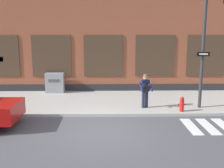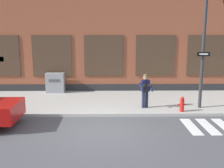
{
  "view_description": "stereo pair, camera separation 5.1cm",
  "coord_description": "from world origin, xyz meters",
  "px_view_note": "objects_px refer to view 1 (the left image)",
  "views": [
    {
      "loc": [
        0.23,
        -9.42,
        3.66
      ],
      "look_at": [
        0.45,
        2.12,
        1.44
      ],
      "focal_mm": 42.0,
      "sensor_mm": 36.0,
      "label": 1
    },
    {
      "loc": [
        0.29,
        -9.42,
        3.66
      ],
      "look_at": [
        0.45,
        2.12,
        1.44
      ],
      "focal_mm": 42.0,
      "sensor_mm": 36.0,
      "label": 2
    }
  ],
  "objects_px": {
    "traffic_light": "(212,28)",
    "utility_box": "(55,83)",
    "fire_hydrant": "(182,104)",
    "busker": "(145,89)"
  },
  "relations": [
    {
      "from": "busker",
      "to": "fire_hydrant",
      "type": "relative_size",
      "value": 2.33
    },
    {
      "from": "fire_hydrant",
      "to": "traffic_light",
      "type": "bearing_deg",
      "value": -16.56
    },
    {
      "from": "busker",
      "to": "utility_box",
      "type": "height_order",
      "value": "busker"
    },
    {
      "from": "busker",
      "to": "fire_hydrant",
      "type": "height_order",
      "value": "busker"
    },
    {
      "from": "busker",
      "to": "fire_hydrant",
      "type": "bearing_deg",
      "value": -21.34
    },
    {
      "from": "traffic_light",
      "to": "utility_box",
      "type": "bearing_deg",
      "value": 150.07
    },
    {
      "from": "busker",
      "to": "utility_box",
      "type": "xyz_separation_m",
      "value": [
        -5.0,
        3.46,
        -0.33
      ]
    },
    {
      "from": "utility_box",
      "to": "fire_hydrant",
      "type": "height_order",
      "value": "utility_box"
    },
    {
      "from": "utility_box",
      "to": "fire_hydrant",
      "type": "xyz_separation_m",
      "value": [
        6.61,
        -4.1,
        -0.25
      ]
    },
    {
      "from": "traffic_light",
      "to": "utility_box",
      "type": "distance_m",
      "value": 9.38
    }
  ]
}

